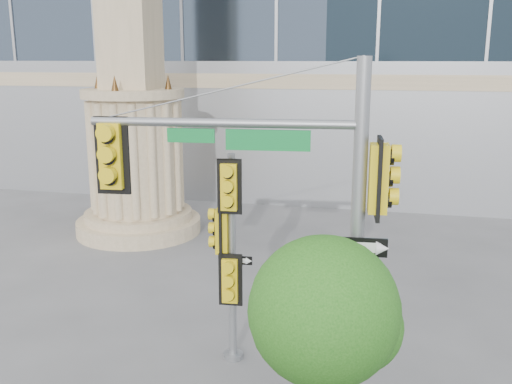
# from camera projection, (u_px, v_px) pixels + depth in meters

# --- Properties ---
(monument) EXTENTS (4.40, 4.40, 16.60)m
(monument) POSITION_uv_depth(u_px,v_px,m) (132.00, 76.00, 19.35)
(monument) COLOR tan
(monument) RESTS_ON ground
(main_signal_pole) EXTENTS (4.79, 0.85, 6.16)m
(main_signal_pole) POSITION_uv_depth(u_px,v_px,m) (288.00, 206.00, 9.11)
(main_signal_pole) COLOR slate
(main_signal_pole) RESTS_ON ground
(secondary_signal_pole) EXTENTS (0.76, 0.56, 4.33)m
(secondary_signal_pole) POSITION_uv_depth(u_px,v_px,m) (229.00, 244.00, 11.29)
(secondary_signal_pole) COLOR slate
(secondary_signal_pole) RESTS_ON ground
(street_tree) EXTENTS (2.32, 2.27, 3.61)m
(street_tree) POSITION_uv_depth(u_px,v_px,m) (327.00, 317.00, 8.46)
(street_tree) COLOR tan
(street_tree) RESTS_ON ground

